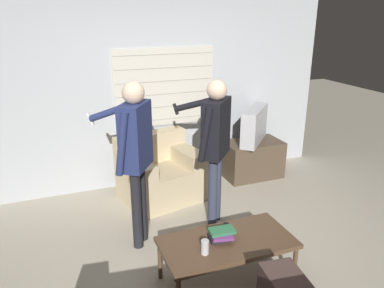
{
  "coord_description": "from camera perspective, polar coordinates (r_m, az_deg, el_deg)",
  "views": [
    {
      "loc": [
        -1.2,
        -2.73,
        2.28
      ],
      "look_at": [
        0.1,
        0.62,
        1.0
      ],
      "focal_mm": 35.0,
      "sensor_mm": 36.0,
      "label": 1
    }
  ],
  "objects": [
    {
      "name": "ground_plane",
      "position": [
        3.76,
        2.03,
        -17.81
      ],
      "size": [
        16.0,
        16.0,
        0.0
      ],
      "primitive_type": "plane",
      "color": "#B2A893"
    },
    {
      "name": "wall_back",
      "position": [
        5.01,
        -6.93,
        7.91
      ],
      "size": [
        5.2,
        0.08,
        2.55
      ],
      "color": "#ADB2B7",
      "rests_on": "ground_plane"
    },
    {
      "name": "armchair_beige",
      "position": [
        4.79,
        -4.93,
        -4.54
      ],
      "size": [
        1.09,
        0.94,
        0.81
      ],
      "rotation": [
        0.0,
        0.0,
        3.35
      ],
      "color": "#C6B289",
      "rests_on": "ground_plane"
    },
    {
      "name": "coffee_table",
      "position": [
        3.36,
        5.38,
        -14.97
      ],
      "size": [
        1.15,
        0.58,
        0.42
      ],
      "color": "brown",
      "rests_on": "ground_plane"
    },
    {
      "name": "tv_stand",
      "position": [
        5.47,
        9.18,
        -2.27
      ],
      "size": [
        0.82,
        0.49,
        0.53
      ],
      "color": "#4C3D2D",
      "rests_on": "ground_plane"
    },
    {
      "name": "tv",
      "position": [
        5.31,
        9.45,
        2.86
      ],
      "size": [
        0.67,
        0.69,
        0.49
      ],
      "rotation": [
        0.0,
        0.0,
        3.96
      ],
      "color": "#B2B2B7",
      "rests_on": "tv_stand"
    },
    {
      "name": "person_left_standing",
      "position": [
        3.6,
        -8.72,
        -0.32
      ],
      "size": [
        0.58,
        0.76,
        1.69
      ],
      "rotation": [
        0.0,
        0.0,
        0.97
      ],
      "color": "black",
      "rests_on": "ground_plane"
    },
    {
      "name": "person_right_standing",
      "position": [
        3.96,
        3.51,
        1.25
      ],
      "size": [
        0.51,
        0.8,
        1.63
      ],
      "rotation": [
        0.0,
        0.0,
        0.84
      ],
      "color": "#33384C",
      "rests_on": "ground_plane"
    },
    {
      "name": "book_stack",
      "position": [
        3.32,
        4.43,
        -13.61
      ],
      "size": [
        0.23,
        0.2,
        0.1
      ],
      "color": "black",
      "rests_on": "coffee_table"
    },
    {
      "name": "soda_can",
      "position": [
        3.14,
        1.98,
        -15.41
      ],
      "size": [
        0.07,
        0.07,
        0.13
      ],
      "color": "silver",
      "rests_on": "coffee_table"
    },
    {
      "name": "spare_remote",
      "position": [
        3.5,
        5.0,
        -12.47
      ],
      "size": [
        0.11,
        0.12,
        0.02
      ],
      "rotation": [
        0.0,
        0.0,
        -0.71
      ],
      "color": "black",
      "rests_on": "coffee_table"
    }
  ]
}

